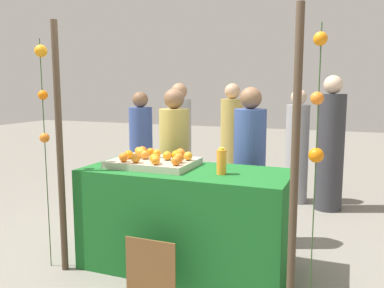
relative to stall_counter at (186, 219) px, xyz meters
name	(u,v)px	position (x,y,z in m)	size (l,w,h in m)	color
ground_plane	(186,267)	(0.00, 0.00, -0.44)	(24.00, 24.00, 0.00)	gray
stall_counter	(186,219)	(0.00, 0.00, 0.00)	(1.77, 0.78, 0.88)	#196023
orange_tray	(154,163)	(-0.32, 0.03, 0.47)	(0.73, 0.55, 0.06)	#B2AD99
orange_0	(176,155)	(-0.13, 0.09, 0.54)	(0.08, 0.08, 0.08)	orange
orange_1	(129,154)	(-0.54, -0.02, 0.54)	(0.08, 0.08, 0.08)	orange
orange_2	(157,153)	(-0.34, 0.13, 0.54)	(0.08, 0.08, 0.08)	orange
orange_3	(139,151)	(-0.57, 0.21, 0.54)	(0.07, 0.07, 0.07)	orange
orange_4	(124,157)	(-0.51, -0.17, 0.54)	(0.08, 0.08, 0.08)	orange
orange_5	(156,160)	(-0.19, -0.18, 0.54)	(0.07, 0.07, 0.07)	orange
orange_6	(142,151)	(-0.50, 0.16, 0.55)	(0.09, 0.09, 0.09)	orange
orange_7	(167,156)	(-0.19, 0.04, 0.54)	(0.08, 0.08, 0.08)	orange
orange_8	(145,155)	(-0.40, 0.01, 0.54)	(0.08, 0.08, 0.08)	orange
orange_9	(188,156)	(-0.02, 0.10, 0.54)	(0.08, 0.08, 0.08)	orange
orange_10	(154,158)	(-0.23, -0.13, 0.54)	(0.08, 0.08, 0.08)	orange
orange_11	(136,158)	(-0.39, -0.17, 0.54)	(0.08, 0.08, 0.08)	orange
orange_12	(179,158)	(-0.05, -0.04, 0.54)	(0.09, 0.09, 0.09)	orange
orange_13	(141,153)	(-0.47, 0.07, 0.55)	(0.09, 0.09, 0.09)	orange
orange_14	(180,153)	(-0.13, 0.18, 0.54)	(0.09, 0.09, 0.09)	orange
orange_15	(176,161)	(-0.02, -0.15, 0.54)	(0.08, 0.08, 0.08)	orange
orange_16	(151,152)	(-0.43, 0.19, 0.54)	(0.07, 0.07, 0.07)	orange
juice_bottle	(221,162)	(0.34, -0.07, 0.54)	(0.08, 0.08, 0.22)	orange
chalkboard_sign	(151,270)	(-0.04, -0.60, -0.21)	(0.41, 0.03, 0.48)	brown
vendor_left	(174,168)	(-0.41, 0.70, 0.29)	(0.31, 0.31, 1.56)	tan
vendor_right	(249,173)	(0.38, 0.74, 0.29)	(0.32, 0.32, 1.58)	#384C8C
crowd_person_0	(297,150)	(0.63, 2.45, 0.28)	(0.31, 0.31, 1.55)	#99999E
crowd_person_1	(330,148)	(1.07, 2.25, 0.36)	(0.34, 0.34, 1.72)	#333338
crowd_person_2	(179,147)	(-0.88, 1.92, 0.32)	(0.33, 0.33, 1.63)	#99999E
crowd_person_3	(141,153)	(-1.27, 1.53, 0.27)	(0.30, 0.30, 1.52)	#384C8C
crowd_person_4	(232,144)	(-0.28, 2.42, 0.32)	(0.33, 0.33, 1.62)	tan
canopy_post_left	(60,150)	(-0.96, -0.43, 0.62)	(0.06, 0.06, 2.12)	#473828
canopy_post_right	(295,166)	(0.96, -0.43, 0.62)	(0.06, 0.06, 2.12)	#473828
garland_strand_left	(43,89)	(-1.13, -0.42, 1.13)	(0.10, 0.10, 1.98)	#2D4C23
garland_strand_right	(317,110)	(1.10, -0.49, 1.00)	(0.10, 0.10, 1.98)	#2D4C23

